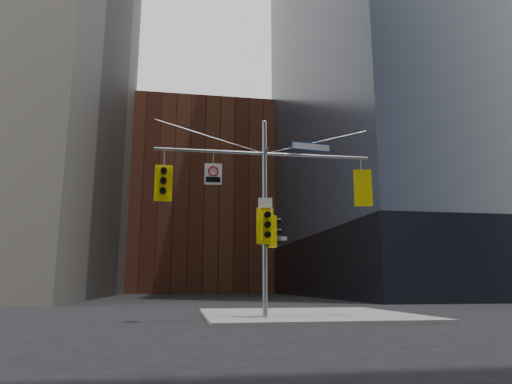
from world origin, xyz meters
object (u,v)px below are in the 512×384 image
object	(u,v)px
traffic_light_east_arm	(362,189)
traffic_light_pole_side	(274,232)
street_sign_blade	(311,147)
traffic_light_west_arm	(163,182)
traffic_light_pole_front	(266,225)
regulatory_sign_arm	(213,173)
signal_assembly	(265,196)

from	to	relation	value
traffic_light_east_arm	traffic_light_pole_side	bearing A→B (deg)	12.02
traffic_light_pole_side	street_sign_blade	xyz separation A→B (m)	(1.46, -0.00, 3.23)
traffic_light_west_arm	traffic_light_pole_front	bearing A→B (deg)	-5.94
traffic_light_west_arm	traffic_light_east_arm	size ratio (longest dim) A/B	0.94
traffic_light_east_arm	regulatory_sign_arm	world-z (taller)	regulatory_sign_arm
traffic_light_east_arm	street_sign_blade	world-z (taller)	street_sign_blade
signal_assembly	traffic_light_pole_front	bearing A→B (deg)	-90.07
street_sign_blade	traffic_light_west_arm	bearing A→B (deg)	172.30
traffic_light_west_arm	traffic_light_pole_side	xyz separation A→B (m)	(3.95, -0.01, -1.68)
signal_assembly	traffic_light_east_arm	bearing A→B (deg)	0.01
signal_assembly	traffic_light_pole_front	world-z (taller)	signal_assembly
traffic_light_pole_front	regulatory_sign_arm	world-z (taller)	regulatory_sign_arm
signal_assembly	traffic_light_pole_side	distance (m)	1.34
traffic_light_pole_front	traffic_light_west_arm	bearing A→B (deg)	172.76
traffic_light_east_arm	traffic_light_pole_front	size ratio (longest dim) A/B	1.08
traffic_light_west_arm	traffic_light_pole_side	size ratio (longest dim) A/B	1.16
signal_assembly	traffic_light_east_arm	size ratio (longest dim) A/B	5.74
traffic_light_west_arm	traffic_light_east_arm	world-z (taller)	traffic_light_east_arm
signal_assembly	traffic_light_pole_front	distance (m)	1.14
traffic_light_pole_front	traffic_light_east_arm	bearing A→B (deg)	1.27
traffic_light_west_arm	traffic_light_east_arm	distance (m)	7.36
street_sign_blade	traffic_light_pole_front	bearing A→B (deg)	-179.02
signal_assembly	traffic_light_pole_front	size ratio (longest dim) A/B	6.20
traffic_light_east_arm	regulatory_sign_arm	xyz separation A→B (m)	(-5.62, -0.02, 0.37)
traffic_light_west_arm	traffic_light_pole_front	distance (m)	3.93
signal_assembly	traffic_light_pole_side	size ratio (longest dim) A/B	7.09
signal_assembly	traffic_light_east_arm	distance (m)	3.76
traffic_light_west_arm	traffic_light_pole_side	bearing A→B (deg)	-1.64
traffic_light_west_arm	traffic_light_pole_front	size ratio (longest dim) A/B	1.02
traffic_light_pole_front	signal_assembly	bearing A→B (deg)	87.12
signal_assembly	street_sign_blade	distance (m)	2.63
traffic_light_pole_side	traffic_light_east_arm	bearing A→B (deg)	-87.35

